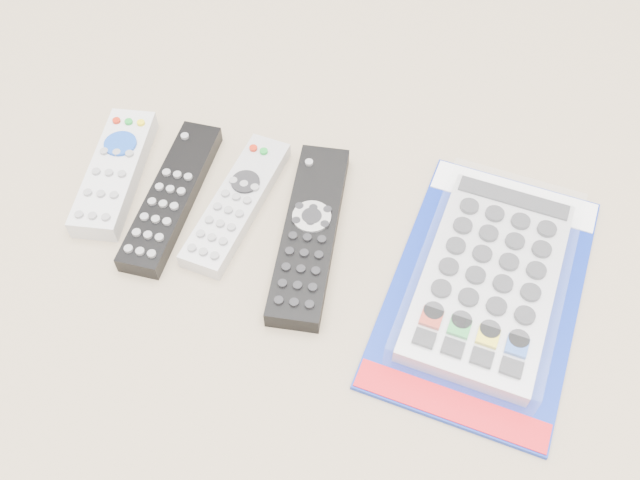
% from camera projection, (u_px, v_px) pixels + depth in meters
% --- Properties ---
extents(remote_small_grey, '(0.07, 0.17, 0.03)m').
position_uv_depth(remote_small_grey, '(115.00, 172.00, 0.78)').
color(remote_small_grey, '#B6B6B8').
rests_on(remote_small_grey, ground).
extents(remote_slim_black, '(0.04, 0.20, 0.02)m').
position_uv_depth(remote_slim_black, '(172.00, 196.00, 0.76)').
color(remote_slim_black, black).
rests_on(remote_slim_black, ground).
extents(remote_silver_dvd, '(0.07, 0.19, 0.02)m').
position_uv_depth(remote_silver_dvd, '(237.00, 203.00, 0.75)').
color(remote_silver_dvd, '#B3B3B7').
rests_on(remote_silver_dvd, ground).
extents(remote_large_black, '(0.07, 0.22, 0.02)m').
position_uv_depth(remote_large_black, '(310.00, 233.00, 0.73)').
color(remote_large_black, black).
rests_on(remote_large_black, ground).
extents(jumbo_remote_packaged, '(0.21, 0.31, 0.04)m').
position_uv_depth(jumbo_remote_packaged, '(489.00, 278.00, 0.69)').
color(jumbo_remote_packaged, navy).
rests_on(jumbo_remote_packaged, ground).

